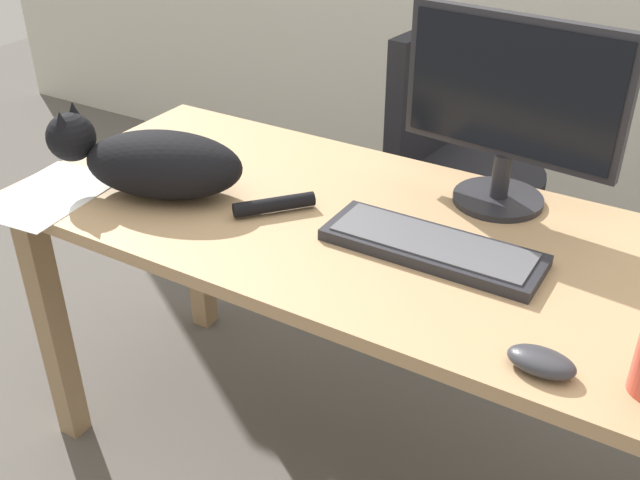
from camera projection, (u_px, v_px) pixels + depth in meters
The scene contains 8 objects.
ground_plane at pixel (366, 469), 1.94m from camera, with size 8.00×8.00×0.00m, color #59544F.
desk at pixel (375, 266), 1.61m from camera, with size 1.64×0.70×0.74m.
office_chair at pixel (454, 202), 2.35m from camera, with size 0.48×0.48×0.94m.
monitor at pixel (511, 106), 1.54m from camera, with size 0.48×0.20×0.41m.
keyboard at pixel (432, 247), 1.47m from camera, with size 0.44×0.15×0.03m.
cat at pixel (154, 161), 1.65m from camera, with size 0.58×0.30×0.20m.
computer_mouse at pixel (541, 362), 1.16m from camera, with size 0.11×0.06×0.04m, color #333338.
paper_sheet at pixel (48, 195), 1.68m from camera, with size 0.21×0.30×0.00m, color white.
Camera 1 is at (0.59, -1.22, 1.52)m, focal length 41.57 mm.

